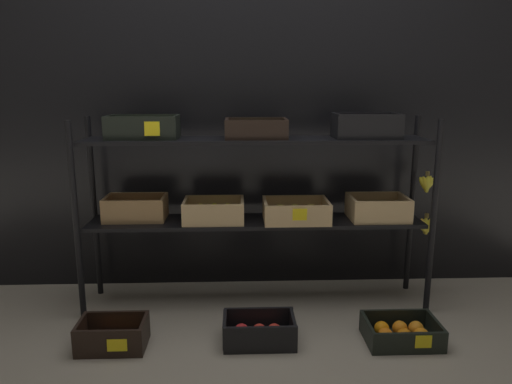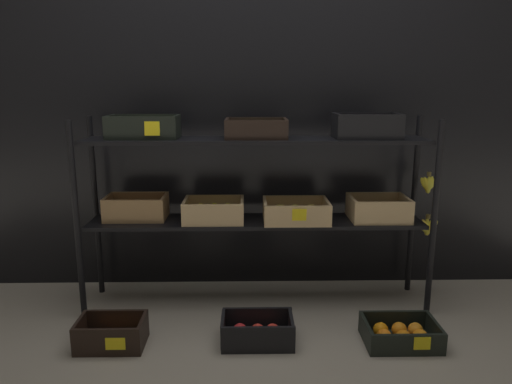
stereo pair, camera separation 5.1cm
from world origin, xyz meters
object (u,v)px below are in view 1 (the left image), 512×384
(crate_ground_apple_red, at_px, (259,333))
(crate_ground_orange, at_px, (401,333))
(display_rack, at_px, (257,182))
(crate_ground_tangerine, at_px, (113,337))

(crate_ground_apple_red, height_order, crate_ground_orange, crate_ground_apple_red)
(display_rack, relative_size, crate_ground_tangerine, 6.26)
(display_rack, relative_size, crate_ground_orange, 5.62)
(display_rack, bearing_deg, crate_ground_tangerine, -146.58)
(crate_ground_tangerine, xyz_separation_m, crate_ground_apple_red, (0.70, 0.02, -0.00))
(crate_ground_apple_red, distance_m, crate_ground_orange, 0.70)
(display_rack, distance_m, crate_ground_apple_red, 0.80)
(crate_ground_apple_red, bearing_deg, display_rack, 89.27)
(crate_ground_tangerine, bearing_deg, crate_ground_orange, 0.02)
(crate_ground_orange, bearing_deg, display_rack, 146.07)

